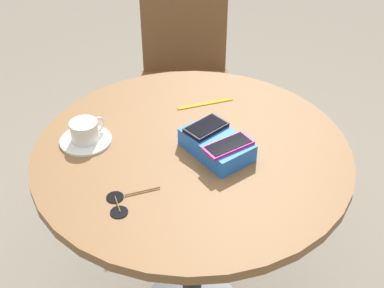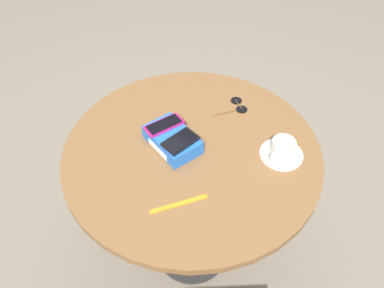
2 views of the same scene
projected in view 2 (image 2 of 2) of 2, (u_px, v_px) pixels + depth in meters
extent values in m
plane|color=gray|center=(192.00, 250.00, 1.95)|extent=(8.00, 8.00, 0.00)
cylinder|color=#2D2D2D|center=(192.00, 249.00, 1.94)|extent=(0.37, 0.37, 0.02)
cylinder|color=#2D2D2D|center=(192.00, 208.00, 1.67)|extent=(0.07, 0.07, 0.73)
cylinder|color=brown|center=(192.00, 150.00, 1.40)|extent=(0.96, 0.96, 0.03)
cube|color=blue|center=(172.00, 140.00, 1.37)|extent=(0.24, 0.19, 0.06)
cube|color=white|center=(157.00, 150.00, 1.35)|extent=(0.11, 0.04, 0.03)
cube|color=#D11975|center=(164.00, 125.00, 1.38)|extent=(0.11, 0.16, 0.01)
cube|color=black|center=(164.00, 124.00, 1.38)|extent=(0.10, 0.14, 0.00)
cube|color=black|center=(180.00, 141.00, 1.32)|extent=(0.10, 0.14, 0.01)
cube|color=black|center=(180.00, 140.00, 1.32)|extent=(0.09, 0.12, 0.00)
cylinder|color=silver|center=(281.00, 154.00, 1.36)|extent=(0.16, 0.16, 0.01)
cylinder|color=silver|center=(283.00, 148.00, 1.33)|extent=(0.08, 0.08, 0.06)
cylinder|color=brown|center=(284.00, 143.00, 1.31)|extent=(0.07, 0.07, 0.00)
torus|color=silver|center=(275.00, 154.00, 1.31)|extent=(0.02, 0.06, 0.06)
cube|color=orange|center=(179.00, 204.00, 1.21)|extent=(0.13, 0.17, 0.00)
cylinder|color=black|center=(235.00, 100.00, 1.57)|extent=(0.05, 0.05, 0.00)
cylinder|color=black|center=(242.00, 109.00, 1.53)|extent=(0.05, 0.05, 0.00)
cylinder|color=brown|center=(239.00, 104.00, 1.55)|extent=(0.05, 0.04, 0.00)
cylinder|color=brown|center=(225.00, 113.00, 1.51)|extent=(0.06, 0.08, 0.00)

